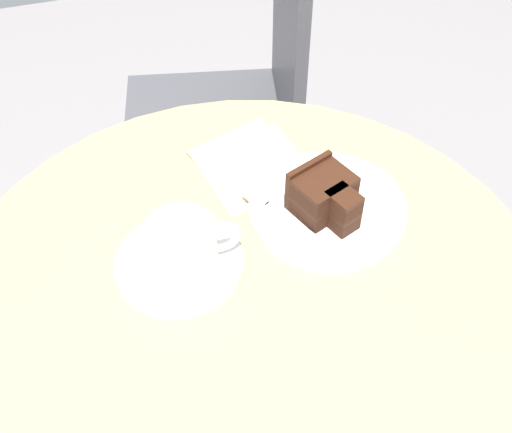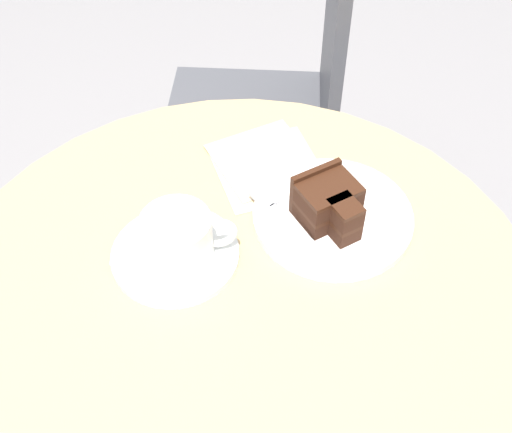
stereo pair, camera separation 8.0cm
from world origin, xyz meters
The scene contains 9 objects.
cafe_table centered at (0.00, 0.00, 0.63)m, with size 0.75×0.75×0.76m.
saucer centered at (-0.07, 0.06, 0.76)m, with size 0.16×0.16×0.01m.
coffee_cup centered at (-0.06, 0.06, 0.80)m, with size 0.12×0.09×0.06m.
teaspoon centered at (-0.12, 0.04, 0.77)m, with size 0.09×0.07×0.00m.
cake_plate centered at (0.14, 0.10, 0.76)m, with size 0.21×0.21×0.01m.
cake_slice centered at (0.13, 0.09, 0.80)m, with size 0.09×0.10×0.06m.
fork centered at (0.07, 0.10, 0.77)m, with size 0.09×0.14×0.00m.
napkin centered at (0.07, 0.21, 0.76)m, with size 0.17×0.19×0.00m.
cafe_chair centered at (0.19, 0.67, 0.54)m, with size 0.45×0.45×0.92m.
Camera 1 is at (-0.12, -0.43, 1.39)m, focal length 45.00 mm.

